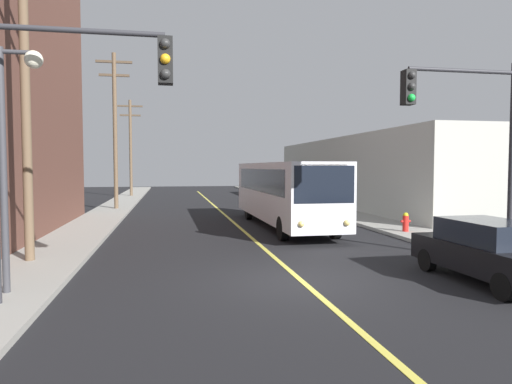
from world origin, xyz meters
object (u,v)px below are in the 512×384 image
(parked_car_black, at_px, (489,250))
(fire_hydrant, at_px, (406,222))
(utility_pole_mid, at_px, (115,124))
(traffic_signal_right_corner, at_px, (468,123))
(traffic_signal_left_corner, at_px, (71,105))
(utility_pole_near, at_px, (25,84))
(utility_pole_far, at_px, (131,143))
(city_bus, at_px, (283,191))
(street_lamp_left, at_px, (13,134))

(parked_car_black, height_order, fire_hydrant, parked_car_black)
(utility_pole_mid, xyz_separation_m, traffic_signal_right_corner, (12.41, -20.23, -1.64))
(traffic_signal_left_corner, relative_size, traffic_signal_right_corner, 1.00)
(utility_pole_near, height_order, utility_pole_far, utility_pole_near)
(traffic_signal_right_corner, bearing_deg, traffic_signal_left_corner, -169.13)
(utility_pole_far, relative_size, fire_hydrant, 11.23)
(parked_car_black, relative_size, utility_pole_far, 0.47)
(fire_hydrant, bearing_deg, city_bus, 141.86)
(utility_pole_near, bearing_deg, traffic_signal_left_corner, -64.64)
(city_bus, bearing_deg, utility_pole_near, -143.55)
(utility_pole_far, xyz_separation_m, fire_hydrant, (13.98, -28.32, -4.77))
(traffic_signal_right_corner, bearing_deg, fire_hydrant, 76.84)
(parked_car_black, xyz_separation_m, utility_pole_near, (-12.32, 4.49, 4.65))
(utility_pole_near, height_order, traffic_signal_right_corner, utility_pole_near)
(city_bus, height_order, parked_car_black, city_bus)
(utility_pole_mid, distance_m, fire_hydrant, 20.47)
(utility_pole_near, relative_size, street_lamp_left, 1.76)
(utility_pole_far, bearing_deg, parked_car_black, -71.97)
(traffic_signal_left_corner, xyz_separation_m, street_lamp_left, (-1.42, 0.88, -0.56))
(city_bus, xyz_separation_m, fire_hydrant, (4.65, -3.65, -1.23))
(city_bus, xyz_separation_m, street_lamp_left, (-9.03, -11.00, 1.92))
(city_bus, distance_m, traffic_signal_right_corner, 10.61)
(utility_pole_mid, xyz_separation_m, fire_hydrant, (13.85, -14.08, -5.36))
(parked_car_black, relative_size, street_lamp_left, 0.81)
(utility_pole_far, distance_m, traffic_signal_left_corner, 36.60)
(city_bus, height_order, utility_pole_near, utility_pole_near)
(utility_pole_near, relative_size, utility_pole_mid, 0.92)
(city_bus, bearing_deg, street_lamp_left, -129.37)
(utility_pole_mid, distance_m, street_lamp_left, 21.54)
(utility_pole_near, relative_size, traffic_signal_right_corner, 1.62)
(fire_hydrant, bearing_deg, street_lamp_left, -151.75)
(utility_pole_far, bearing_deg, city_bus, -69.27)
(utility_pole_far, bearing_deg, utility_pole_mid, -89.48)
(utility_pole_mid, relative_size, traffic_signal_left_corner, 1.76)
(city_bus, relative_size, traffic_signal_left_corner, 2.03)
(utility_pole_near, distance_m, traffic_signal_right_corner, 13.32)
(city_bus, bearing_deg, utility_pole_far, 110.73)
(utility_pole_near, distance_m, utility_pole_mid, 17.69)
(traffic_signal_right_corner, bearing_deg, utility_pole_near, 168.88)
(traffic_signal_right_corner, bearing_deg, street_lamp_left, -174.42)
(utility_pole_far, xyz_separation_m, street_lamp_left, (0.31, -35.66, -1.61))
(utility_pole_far, bearing_deg, fire_hydrant, -63.72)
(utility_pole_mid, xyz_separation_m, street_lamp_left, (0.18, -21.43, -2.20))
(utility_pole_mid, bearing_deg, traffic_signal_right_corner, -58.47)
(traffic_signal_left_corner, bearing_deg, traffic_signal_right_corner, 10.87)
(traffic_signal_left_corner, height_order, street_lamp_left, traffic_signal_left_corner)
(utility_pole_mid, xyz_separation_m, traffic_signal_left_corner, (1.59, -22.31, -1.64))
(traffic_signal_right_corner, distance_m, street_lamp_left, 12.31)
(utility_pole_near, xyz_separation_m, utility_pole_far, (0.48, 31.91, -0.14))
(fire_hydrant, bearing_deg, utility_pole_mid, 134.53)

